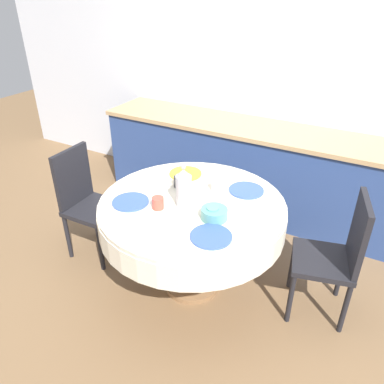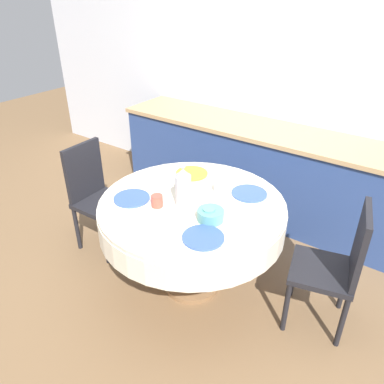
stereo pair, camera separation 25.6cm
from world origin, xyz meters
name	(u,v)px [view 2 (the right image)]	position (x,y,z in m)	size (l,w,h in m)	color
ground_plane	(192,284)	(0.00, 0.00, 0.00)	(12.00, 12.00, 0.00)	brown
wall_back	(295,79)	(0.00, 1.67, 1.30)	(7.00, 0.05, 2.60)	silver
kitchen_counter	(270,173)	(0.00, 1.33, 0.45)	(3.24, 0.64, 0.89)	#2D4784
dining_table	(192,217)	(0.00, 0.00, 0.64)	(1.32, 1.32, 0.77)	olive
chair_left	(337,264)	(0.97, 0.24, 0.52)	(0.49, 0.49, 0.95)	black
chair_right	(95,193)	(-1.00, -0.03, 0.52)	(0.41, 0.41, 0.95)	black
plate_near_left	(132,198)	(-0.37, -0.22, 0.78)	(0.26, 0.26, 0.01)	#3856AD
cup_near_left	(157,201)	(-0.16, -0.18, 0.81)	(0.08, 0.08, 0.08)	#CC4C3D
plate_near_right	(203,238)	(0.30, -0.30, 0.78)	(0.26, 0.26, 0.01)	#3856AD
cup_near_right	(209,214)	(0.21, -0.12, 0.81)	(0.08, 0.08, 0.08)	#5BA39E
plate_far_left	(192,173)	(-0.25, 0.35, 0.78)	(0.26, 0.26, 0.01)	yellow
cup_far_left	(183,181)	(-0.19, 0.15, 0.81)	(0.08, 0.08, 0.08)	#28282D
plate_far_right	(249,193)	(0.27, 0.33, 0.78)	(0.26, 0.26, 0.01)	#3856AD
cup_far_right	(219,187)	(0.08, 0.23, 0.81)	(0.08, 0.08, 0.08)	white
coffee_carafe	(183,187)	(-0.03, -0.06, 0.90)	(0.11, 0.11, 0.30)	#B2B2B7
fruit_bowl	(211,215)	(0.23, -0.11, 0.80)	(0.17, 0.17, 0.07)	#569993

